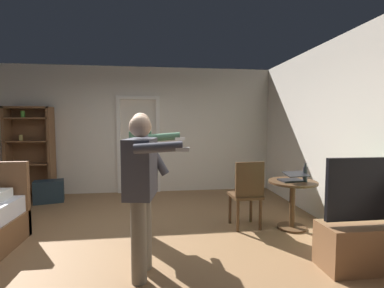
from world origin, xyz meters
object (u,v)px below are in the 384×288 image
(side_table, at_px, (292,196))
(wooden_chair, at_px, (247,192))
(tv_flatscreen, at_px, (373,236))
(person_striped_shirt, at_px, (142,166))
(person_blue_shirt, at_px, (142,184))
(suitcase_dark, at_px, (49,191))
(bottle_on_table, at_px, (305,174))
(laptop, at_px, (293,178))
(bookshelf, at_px, (30,149))

(side_table, relative_size, wooden_chair, 0.71)
(tv_flatscreen, height_order, person_striped_shirt, person_striped_shirt)
(wooden_chair, bearing_deg, person_blue_shirt, -143.48)
(suitcase_dark, bearing_deg, bottle_on_table, -40.34)
(bottle_on_table, distance_m, person_striped_shirt, 2.28)
(tv_flatscreen, distance_m, person_blue_shirt, 2.48)
(bottle_on_table, bearing_deg, person_blue_shirt, -158.02)
(laptop, bearing_deg, side_table, 59.06)
(laptop, height_order, person_blue_shirt, person_blue_shirt)
(wooden_chair, relative_size, person_striped_shirt, 0.59)
(side_table, xyz_separation_m, person_striped_shirt, (-2.13, -0.10, 0.49))
(person_blue_shirt, relative_size, suitcase_dark, 3.06)
(side_table, relative_size, suitcase_dark, 1.33)
(bookshelf, distance_m, tv_flatscreen, 5.98)
(side_table, bearing_deg, laptop, -120.94)
(suitcase_dark, bearing_deg, tv_flatscreen, -49.99)
(bookshelf, xyz_separation_m, person_striped_shirt, (2.40, -2.40, -0.04))
(tv_flatscreen, xyz_separation_m, bottle_on_table, (-0.18, 1.06, 0.47))
(laptop, xyz_separation_m, wooden_chair, (-0.63, 0.12, -0.21))
(bookshelf, distance_m, suitcase_dark, 1.03)
(suitcase_dark, bearing_deg, side_table, -40.16)
(tv_flatscreen, height_order, wooden_chair, tv_flatscreen)
(bottle_on_table, height_order, suitcase_dark, bottle_on_table)
(side_table, height_order, person_blue_shirt, person_blue_shirt)
(tv_flatscreen, bearing_deg, bookshelf, 144.63)
(laptop, bearing_deg, person_striped_shirt, -178.38)
(laptop, xyz_separation_m, suitcase_dark, (-4.01, 1.90, -0.54))
(person_striped_shirt, bearing_deg, suitcase_dark, 134.10)
(bookshelf, relative_size, suitcase_dark, 3.55)
(laptop, relative_size, bottle_on_table, 1.33)
(person_blue_shirt, relative_size, person_striped_shirt, 0.97)
(bookshelf, height_order, bottle_on_table, bookshelf)
(bottle_on_table, bearing_deg, tv_flatscreen, -80.42)
(bookshelf, relative_size, side_table, 2.67)
(wooden_chair, distance_m, person_blue_shirt, 1.83)
(tv_flatscreen, relative_size, person_striped_shirt, 0.71)
(suitcase_dark, bearing_deg, laptop, -40.81)
(side_table, bearing_deg, tv_flatscreen, -74.38)
(bookshelf, xyz_separation_m, tv_flatscreen, (4.85, -3.44, -0.67))
(tv_flatscreen, height_order, suitcase_dark, tv_flatscreen)
(bookshelf, relative_size, person_striped_shirt, 1.12)
(side_table, relative_size, bottle_on_table, 2.60)
(laptop, bearing_deg, bottle_on_table, -12.59)
(person_blue_shirt, xyz_separation_m, person_striped_shirt, (-0.04, 0.88, 0.04))
(side_table, height_order, wooden_chair, wooden_chair)
(bookshelf, bearing_deg, tv_flatscreen, -35.37)
(wooden_chair, bearing_deg, suitcase_dark, 152.25)
(tv_flatscreen, relative_size, laptop, 3.29)
(tv_flatscreen, bearing_deg, person_striped_shirt, 157.05)
(person_striped_shirt, distance_m, suitcase_dark, 2.84)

